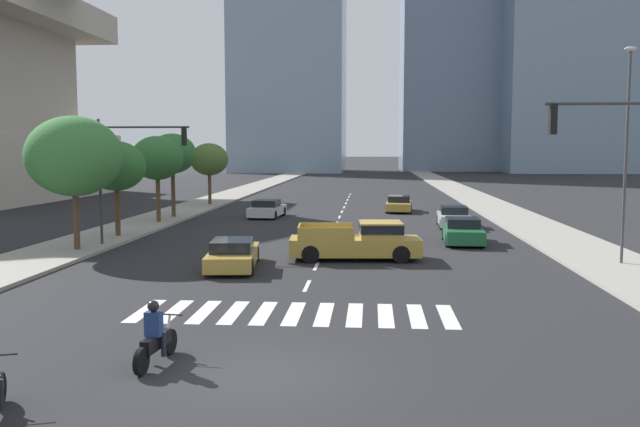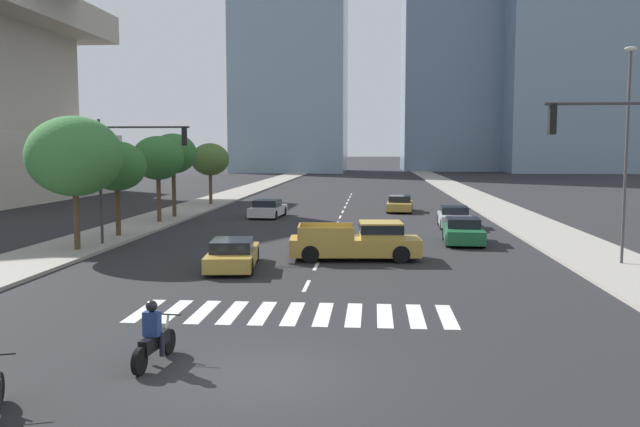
{
  "view_description": "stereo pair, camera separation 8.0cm",
  "coord_description": "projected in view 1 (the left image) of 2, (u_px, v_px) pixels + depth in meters",
  "views": [
    {
      "loc": [
        2.25,
        -13.75,
        4.85
      ],
      "look_at": [
        0.0,
        15.37,
        2.0
      ],
      "focal_mm": 37.32,
      "sensor_mm": 36.0,
      "label": 1
    },
    {
      "loc": [
        2.33,
        -13.74,
        4.85
      ],
      "look_at": [
        0.0,
        15.37,
        2.0
      ],
      "focal_mm": 37.32,
      "sensor_mm": 36.0,
      "label": 2
    }
  ],
  "objects": [
    {
      "name": "sidewalk_west",
      "position": [
        156.0,
        220.0,
        44.99
      ],
      "size": [
        4.0,
        260.0,
        0.15
      ],
      "primitive_type": "cube",
      "color": "gray",
      "rests_on": "ground"
    },
    {
      "name": "sidewalk_east",
      "position": [
        526.0,
        223.0,
        43.11
      ],
      "size": [
        4.0,
        260.0,
        0.15
      ],
      "primitive_type": "cube",
      "color": "gray",
      "rests_on": "ground"
    },
    {
      "name": "ground_plane",
      "position": [
        265.0,
        375.0,
        14.29
      ],
      "size": [
        800.0,
        800.0,
        0.0
      ],
      "primitive_type": "plane",
      "color": "#232326"
    },
    {
      "name": "street_tree_second",
      "position": [
        116.0,
        166.0,
        35.81
      ],
      "size": [
        3.16,
        3.16,
        5.12
      ],
      "color": "#4C3823",
      "rests_on": "sidewalk_west"
    },
    {
      "name": "street_tree_fifth",
      "position": [
        209.0,
        160.0,
        56.33
      ],
      "size": [
        3.21,
        3.21,
        5.17
      ],
      "color": "#4C3823",
      "rests_on": "sidewalk_west"
    },
    {
      "name": "pickup_truck",
      "position": [
        361.0,
        241.0,
        29.12
      ],
      "size": [
        5.8,
        2.46,
        1.67
      ],
      "rotation": [
        0.0,
        0.0,
        0.07
      ],
      "color": "#B28E38",
      "rests_on": "ground"
    },
    {
      "name": "traffic_signal_near",
      "position": [
        634.0,
        160.0,
        19.58
      ],
      "size": [
        4.34,
        0.28,
        6.42
      ],
      "rotation": [
        0.0,
        0.0,
        3.14
      ],
      "color": "#333335",
      "rests_on": "sidewalk_east"
    },
    {
      "name": "street_lamp_east",
      "position": [
        627.0,
        141.0,
        26.97
      ],
      "size": [
        0.5,
        0.24,
        8.78
      ],
      "color": "#3F3F42",
      "rests_on": "sidewalk_east"
    },
    {
      "name": "sedan_green_1",
      "position": [
        463.0,
        232.0,
        34.18
      ],
      "size": [
        2.08,
        4.31,
        1.29
      ],
      "rotation": [
        0.0,
        0.0,
        -1.62
      ],
      "color": "#1E6038",
      "rests_on": "ground"
    },
    {
      "name": "street_tree_third",
      "position": [
        157.0,
        158.0,
        42.67
      ],
      "size": [
        3.32,
        3.32,
        5.52
      ],
      "color": "#4C3823",
      "rests_on": "sidewalk_west"
    },
    {
      "name": "traffic_signal_far",
      "position": [
        132.0,
        159.0,
        32.49
      ],
      "size": [
        4.82,
        0.28,
        6.15
      ],
      "color": "#333335",
      "rests_on": "sidewalk_west"
    },
    {
      "name": "sedan_silver_2",
      "position": [
        454.0,
        217.0,
        41.31
      ],
      "size": [
        2.02,
        4.29,
        1.28
      ],
      "rotation": [
        0.0,
        0.0,
        -1.61
      ],
      "color": "#B7BABF",
      "rests_on": "ground"
    },
    {
      "name": "sedan_silver_3",
      "position": [
        267.0,
        209.0,
        47.1
      ],
      "size": [
        2.25,
        4.42,
        1.26
      ],
      "rotation": [
        0.0,
        0.0,
        1.49
      ],
      "color": "#B7BABF",
      "rests_on": "ground"
    },
    {
      "name": "sedan_gold_0",
      "position": [
        233.0,
        255.0,
        27.0
      ],
      "size": [
        2.3,
        4.89,
        1.2
      ],
      "rotation": [
        0.0,
        0.0,
        1.67
      ],
      "color": "#B28E38",
      "rests_on": "ground"
    },
    {
      "name": "crosswalk_near",
      "position": [
        294.0,
        313.0,
        19.62
      ],
      "size": [
        9.45,
        2.84,
        0.01
      ],
      "color": "silver",
      "rests_on": "ground"
    },
    {
      "name": "sedan_gold_4",
      "position": [
        399.0,
        204.0,
        51.47
      ],
      "size": [
        2.18,
        4.42,
        1.22
      ],
      "rotation": [
        0.0,
        0.0,
        -1.64
      ],
      "color": "#B28E38",
      "rests_on": "ground"
    },
    {
      "name": "street_tree_fourth",
      "position": [
        172.0,
        154.0,
        45.9
      ],
      "size": [
        3.25,
        3.25,
        5.75
      ],
      "color": "#4C3823",
      "rests_on": "sidewalk_west"
    },
    {
      "name": "motorcycle_trailing",
      "position": [
        156.0,
        339.0,
        14.94
      ],
      "size": [
        0.7,
        2.1,
        1.49
      ],
      "rotation": [
        0.0,
        0.0,
        1.46
      ],
      "color": "black",
      "rests_on": "ground"
    },
    {
      "name": "street_tree_nearest",
      "position": [
        74.0,
        156.0,
        30.73
      ],
      "size": [
        4.37,
        4.37,
        6.22
      ],
      "color": "#4C3823",
      "rests_on": "sidewalk_west"
    },
    {
      "name": "lane_divider_center",
      "position": [
        339.0,
        217.0,
        47.4
      ],
      "size": [
        0.14,
        50.0,
        0.01
      ],
      "color": "silver",
      "rests_on": "ground"
    }
  ]
}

